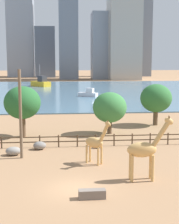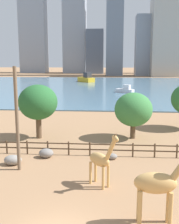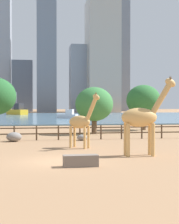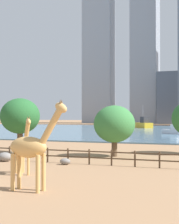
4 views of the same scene
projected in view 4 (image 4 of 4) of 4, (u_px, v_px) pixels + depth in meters
ground_plane at (158, 131)px, 94.45m from camera, size 400.00×400.00×0.00m
harbor_water at (157, 131)px, 91.64m from camera, size 180.00×86.00×0.20m
giraffe_tall at (23, 147)px, 24.11m from camera, size 2.33×2.20×4.10m
giraffe_companion at (31, 147)px, 18.82m from camera, size 3.58×0.94×5.01m
boulder_near_fence at (5, 157)px, 30.98m from camera, size 1.32×1.09×0.82m
boulder_small at (65, 161)px, 28.92m from camera, size 0.92×0.71×0.53m
enclosure_fence at (39, 153)px, 30.69m from camera, size 26.12×0.14×1.30m
tree_left_large at (114, 124)px, 34.69m from camera, size 4.19×4.19×5.18m
tree_center_broad at (20, 116)px, 37.68m from camera, size 4.34×4.34×6.05m
boat_ferry at (144, 124)px, 110.31m from camera, size 7.18×8.39×7.38m
boat_sailboat at (173, 131)px, 73.70m from camera, size 4.94×3.79×2.07m
skyline_tower_needle at (168, 98)px, 173.08m from camera, size 10.40×9.11×26.13m
skyline_block_central at (99, 47)px, 195.09m from camera, size 16.38×11.17×86.15m
skyline_block_wide at (145, 28)px, 185.00m from camera, size 13.86×14.08×103.46m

